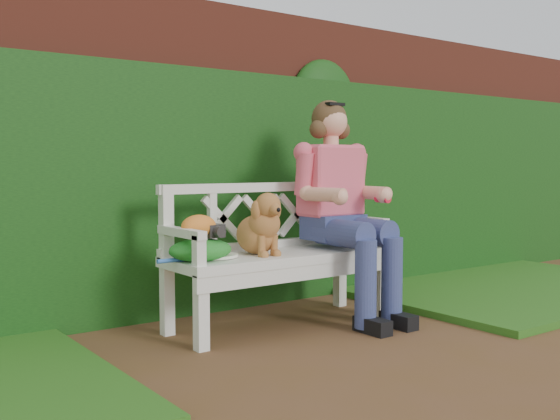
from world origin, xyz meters
TOP-DOWN VIEW (x-y plane):
  - ground at (0.00, 0.00)m, footprint 60.00×60.00m
  - brick_wall at (0.00, 1.90)m, footprint 10.00×0.30m
  - ivy_hedge at (0.00, 1.68)m, footprint 10.00×0.18m
  - grass_right at (2.40, 0.90)m, footprint 2.60×2.00m
  - garden_bench at (0.17, 1.03)m, footprint 1.64×0.78m
  - seated_woman at (0.62, 1.01)m, footprint 0.79×0.95m
  - dog at (-0.01, 1.00)m, footprint 0.32×0.40m
  - tennis_racket at (-0.35, 1.02)m, footprint 0.59×0.40m
  - green_bag at (-0.44, 1.00)m, footprint 0.42×0.34m
  - camera_item at (-0.36, 0.98)m, footprint 0.13×0.10m
  - baseball_glove at (-0.44, 1.01)m, footprint 0.26×0.22m

SIDE VIEW (x-z plane):
  - ground at x=0.00m, z-range 0.00..0.00m
  - grass_right at x=2.40m, z-range 0.00..0.05m
  - garden_bench at x=0.17m, z-range 0.00..0.48m
  - tennis_racket at x=-0.35m, z-range 0.48..0.51m
  - green_bag at x=-0.44m, z-range 0.48..0.61m
  - camera_item at x=-0.36m, z-range 0.61..0.69m
  - dog at x=-0.01m, z-range 0.48..0.88m
  - baseball_glove at x=-0.44m, z-range 0.61..0.75m
  - seated_woman at x=0.62m, z-range 0.00..1.49m
  - ivy_hedge at x=0.00m, z-range 0.00..1.70m
  - brick_wall at x=0.00m, z-range 0.00..2.20m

